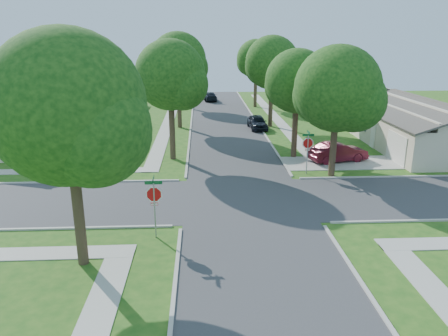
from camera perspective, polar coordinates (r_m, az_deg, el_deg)
The scene contains 22 objects.
ground at distance 25.46m, azimuth 2.78°, elevation -4.12°, with size 100.00×100.00×0.00m, color #1F5016.
road_ns at distance 25.46m, azimuth 2.78°, elevation -4.11°, with size 7.00×100.00×0.02m, color #333335.
sidewalk_ne at distance 51.19m, azimuth 6.72°, elevation 6.58°, with size 1.20×40.00×0.04m, color #9E9B91.
sidewalk_nw at distance 50.59m, azimuth -7.12°, elevation 6.45°, with size 1.20×40.00×0.04m, color #9E9B91.
driveway at distance 33.70m, azimuth 15.04°, elevation 0.66°, with size 8.80×3.60×0.05m, color #9E9B91.
stop_sign_sw at distance 20.35m, azimuth -9.11°, elevation -3.75°, with size 1.05×0.80×2.98m.
stop_sign_ne at distance 30.08m, azimuth 10.89°, elevation 2.97°, with size 1.05×0.80×2.98m.
tree_e_near at distance 33.61m, azimuth 9.59°, elevation 10.75°, with size 4.97×4.80×8.28m.
tree_e_mid at distance 45.31m, azimuth 6.34°, elevation 13.21°, with size 5.59×5.40×9.21m.
tree_e_far at distance 58.17m, azimuth 4.25°, elevation 13.81°, with size 5.17×5.00×8.72m.
tree_w_near at distance 32.85m, azimuth -6.93°, elevation 11.55°, with size 5.38×5.20×8.97m.
tree_w_mid at distance 44.77m, azimuth -5.95°, elevation 13.48°, with size 5.80×5.60×9.56m.
tree_w_far at distance 57.79m, azimuth -5.31°, elevation 13.29°, with size 4.76×4.60×8.04m.
tree_sw_corner at distance 17.60m, azimuth -19.47°, elevation 6.55°, with size 6.21×6.00×9.55m.
tree_ne_corner at distance 29.42m, azimuth 14.69°, elevation 9.48°, with size 5.80×5.60×8.66m.
house_ne_near at distance 39.98m, azimuth 24.64°, elevation 4.41°, with size 8.42×13.60×4.23m.
house_ne_far at distance 56.29m, azimuth 16.35°, elevation 8.51°, with size 8.42×13.60×4.23m.
house_nw_near at distance 41.63m, azimuth -22.00°, elevation 5.17°, with size 8.42×13.60×4.23m.
house_nw_far at distance 57.75m, azimuth -16.72°, elevation 8.67°, with size 8.42×13.60×4.23m.
car_driveway at distance 33.91m, azimuth 14.68°, elevation 2.03°, with size 1.54×4.43×1.46m, color #4D0F1B.
car_curb_east at distance 44.57m, azimuth 4.38°, elevation 5.99°, with size 1.64×4.09×1.39m, color black.
car_curb_west at distance 64.05m, azimuth -1.87°, elevation 9.33°, with size 1.78×4.37×1.27m, color black.
Camera 1 is at (-2.48, -23.63, 9.16)m, focal length 35.00 mm.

